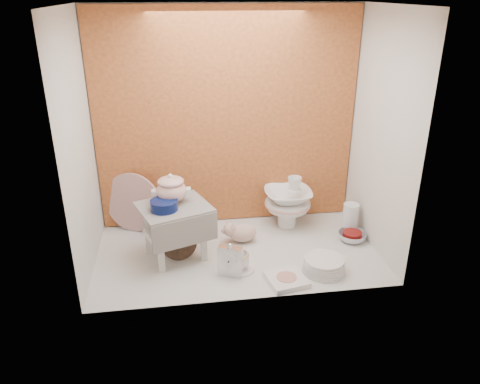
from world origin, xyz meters
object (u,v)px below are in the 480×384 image
object	(u,v)px
plush_pig	(243,232)
crystal_bowl	(352,237)
step_stool	(175,232)
porcelain_tower	(288,202)
floral_platter	(133,203)
blue_white_vase	(167,214)
dinner_plate_stack	(324,265)
soup_tureen	(171,188)
gold_rim_teacup	(239,260)
mantel_clock	(230,260)

from	to	relation	value
plush_pig	crystal_bowl	world-z (taller)	plush_pig
step_stool	porcelain_tower	bearing A→B (deg)	1.07
floral_platter	crystal_bowl	distance (m)	1.53
blue_white_vase	dinner_plate_stack	distance (m)	1.14
soup_tureen	porcelain_tower	bearing A→B (deg)	17.48
floral_platter	porcelain_tower	bearing A→B (deg)	-4.78
blue_white_vase	porcelain_tower	world-z (taller)	porcelain_tower
floral_platter	dinner_plate_stack	distance (m)	1.37
step_stool	porcelain_tower	xyz separation A→B (m)	(0.80, 0.31, 0.01)
gold_rim_teacup	crystal_bowl	size ratio (longest dim) A/B	0.67
blue_white_vase	mantel_clock	size ratio (longest dim) A/B	1.25
dinner_plate_stack	blue_white_vase	bearing A→B (deg)	144.92
floral_platter	blue_white_vase	bearing A→B (deg)	-12.81
step_stool	floral_platter	world-z (taller)	floral_platter
step_stool	blue_white_vase	xyz separation A→B (m)	(-0.05, 0.35, -0.05)
porcelain_tower	step_stool	bearing A→B (deg)	-158.69
soup_tureen	mantel_clock	world-z (taller)	soup_tureen
mantel_clock	plush_pig	distance (m)	0.41
step_stool	gold_rim_teacup	distance (m)	0.44
crystal_bowl	dinner_plate_stack	bearing A→B (deg)	-132.42
mantel_clock	porcelain_tower	xyz separation A→B (m)	(0.49, 0.58, 0.08)
step_stool	gold_rim_teacup	bearing A→B (deg)	-49.81
plush_pig	porcelain_tower	size ratio (longest dim) A/B	0.62
soup_tureen	blue_white_vase	size ratio (longest dim) A/B	0.87
mantel_clock	soup_tureen	bearing A→B (deg)	157.55
crystal_bowl	porcelain_tower	size ratio (longest dim) A/B	0.50
dinner_plate_stack	porcelain_tower	world-z (taller)	porcelain_tower
gold_rim_teacup	crystal_bowl	distance (m)	0.85
mantel_clock	plush_pig	xyz separation A→B (m)	(0.13, 0.39, -0.04)
plush_pig	porcelain_tower	distance (m)	0.42
gold_rim_teacup	blue_white_vase	bearing A→B (deg)	127.25
mantel_clock	crystal_bowl	world-z (taller)	mantel_clock
soup_tureen	mantel_clock	bearing A→B (deg)	-45.01
step_stool	mantel_clock	distance (m)	0.42
mantel_clock	gold_rim_teacup	distance (m)	0.09
soup_tureen	plush_pig	size ratio (longest dim) A/B	0.99
soup_tureen	porcelain_tower	world-z (taller)	soup_tureen
floral_platter	gold_rim_teacup	world-z (taller)	floral_platter
soup_tureen	crystal_bowl	world-z (taller)	soup_tureen
crystal_bowl	porcelain_tower	bearing A→B (deg)	143.71
soup_tureen	porcelain_tower	size ratio (longest dim) A/B	0.61
floral_platter	crystal_bowl	size ratio (longest dim) A/B	2.24
soup_tureen	floral_platter	distance (m)	0.50
blue_white_vase	plush_pig	bearing A→B (deg)	-24.36
blue_white_vase	dinner_plate_stack	size ratio (longest dim) A/B	1.02
soup_tureen	dinner_plate_stack	distance (m)	1.04
plush_pig	gold_rim_teacup	bearing A→B (deg)	-81.58
blue_white_vase	plush_pig	distance (m)	0.55
crystal_bowl	porcelain_tower	world-z (taller)	porcelain_tower
soup_tureen	plush_pig	world-z (taller)	soup_tureen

